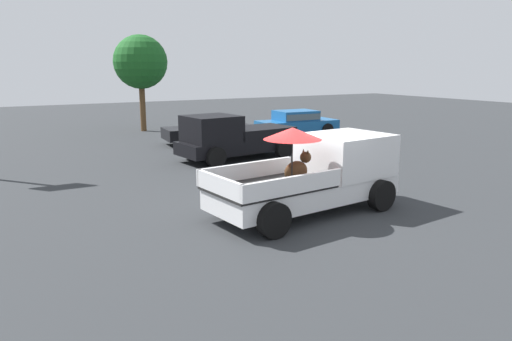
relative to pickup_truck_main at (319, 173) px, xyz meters
name	(u,v)px	position (x,y,z in m)	size (l,w,h in m)	color
ground_plane	(304,213)	(-0.45, -0.03, -0.98)	(80.00, 80.00, 0.00)	#2D3033
pickup_truck_main	(319,173)	(0.00, 0.00, 0.00)	(5.22, 2.67, 2.25)	black
pickup_truck_red	(233,138)	(1.25, 7.27, -0.11)	(4.97, 2.59, 1.80)	black
parked_sedan_near	(209,128)	(2.03, 11.38, -0.24)	(4.45, 2.29, 1.33)	black
parked_sedan_far	(297,121)	(7.29, 11.65, -0.24)	(4.39, 2.17, 1.33)	black
tree_by_lot	(141,62)	(0.69, 17.46, 2.86)	(2.98, 2.98, 5.36)	brown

